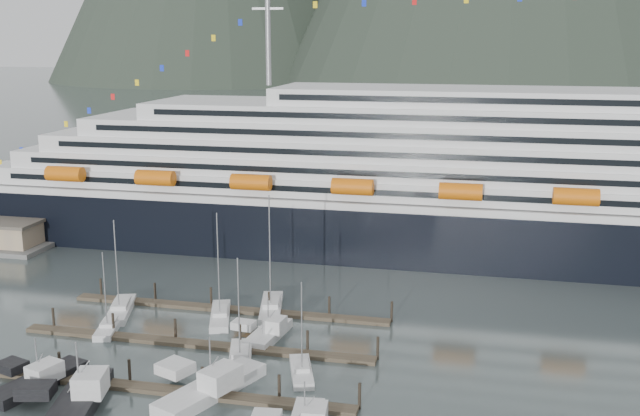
{
  "coord_description": "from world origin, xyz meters",
  "views": [
    {
      "loc": [
        31.45,
        -81.91,
        39.33
      ],
      "look_at": [
        7.51,
        22.0,
        14.79
      ],
      "focal_mm": 42.0,
      "sensor_mm": 36.0,
      "label": 1
    }
  ],
  "objects_px": {
    "sailboat_c": "(240,358)",
    "trawler_b": "(79,397)",
    "sailboat_b": "(121,310)",
    "trawler_c": "(210,386)",
    "sailboat_h": "(301,372)",
    "trawler_e": "(268,332)",
    "sailboat_d": "(220,316)",
    "sailboat_g": "(271,308)",
    "cruise_ship": "(481,189)",
    "sailboat_a": "(109,328)",
    "trawler_a": "(38,379)"
  },
  "relations": [
    {
      "from": "sailboat_b",
      "to": "trawler_c",
      "type": "bearing_deg",
      "value": -151.41
    },
    {
      "from": "trawler_a",
      "to": "trawler_b",
      "type": "distance_m",
      "value": 7.64
    },
    {
      "from": "trawler_c",
      "to": "sailboat_d",
      "type": "bearing_deg",
      "value": 39.72
    },
    {
      "from": "sailboat_b",
      "to": "sailboat_g",
      "type": "bearing_deg",
      "value": -92.95
    },
    {
      "from": "sailboat_c",
      "to": "trawler_a",
      "type": "xyz_separation_m",
      "value": [
        -20.44,
        -11.79,
        0.43
      ]
    },
    {
      "from": "trawler_c",
      "to": "trawler_e",
      "type": "bearing_deg",
      "value": 16.52
    },
    {
      "from": "sailboat_d",
      "to": "cruise_ship",
      "type": "bearing_deg",
      "value": -57.7
    },
    {
      "from": "sailboat_h",
      "to": "trawler_a",
      "type": "relative_size",
      "value": 0.99
    },
    {
      "from": "sailboat_c",
      "to": "trawler_b",
      "type": "relative_size",
      "value": 1.07
    },
    {
      "from": "sailboat_a",
      "to": "sailboat_d",
      "type": "bearing_deg",
      "value": -75.46
    },
    {
      "from": "trawler_e",
      "to": "sailboat_c",
      "type": "bearing_deg",
      "value": 177.63
    },
    {
      "from": "sailboat_c",
      "to": "sailboat_d",
      "type": "relative_size",
      "value": 0.87
    },
    {
      "from": "sailboat_c",
      "to": "trawler_e",
      "type": "relative_size",
      "value": 1.42
    },
    {
      "from": "sailboat_b",
      "to": "sailboat_c",
      "type": "bearing_deg",
      "value": -135.51
    },
    {
      "from": "cruise_ship",
      "to": "trawler_c",
      "type": "xyz_separation_m",
      "value": [
        -28.0,
        -64.27,
        -11.09
      ]
    },
    {
      "from": "trawler_a",
      "to": "trawler_e",
      "type": "distance_m",
      "value": 29.12
    },
    {
      "from": "trawler_b",
      "to": "trawler_e",
      "type": "distance_m",
      "value": 26.88
    },
    {
      "from": "sailboat_c",
      "to": "trawler_e",
      "type": "bearing_deg",
      "value": -25.5
    },
    {
      "from": "sailboat_h",
      "to": "trawler_b",
      "type": "height_order",
      "value": "sailboat_h"
    },
    {
      "from": "cruise_ship",
      "to": "sailboat_g",
      "type": "height_order",
      "value": "cruise_ship"
    },
    {
      "from": "sailboat_c",
      "to": "trawler_b",
      "type": "height_order",
      "value": "sailboat_c"
    },
    {
      "from": "sailboat_a",
      "to": "trawler_a",
      "type": "bearing_deg",
      "value": 166.52
    },
    {
      "from": "trawler_b",
      "to": "trawler_c",
      "type": "relative_size",
      "value": 0.86
    },
    {
      "from": "cruise_ship",
      "to": "sailboat_d",
      "type": "relative_size",
      "value": 12.91
    },
    {
      "from": "sailboat_h",
      "to": "trawler_c",
      "type": "height_order",
      "value": "sailboat_h"
    },
    {
      "from": "sailboat_a",
      "to": "trawler_b",
      "type": "relative_size",
      "value": 0.9
    },
    {
      "from": "sailboat_b",
      "to": "trawler_a",
      "type": "distance_m",
      "value": 23.63
    },
    {
      "from": "cruise_ship",
      "to": "trawler_e",
      "type": "relative_size",
      "value": 21.2
    },
    {
      "from": "cruise_ship",
      "to": "sailboat_h",
      "type": "relative_size",
      "value": 17.09
    },
    {
      "from": "cruise_ship",
      "to": "trawler_a",
      "type": "distance_m",
      "value": 83.1
    },
    {
      "from": "sailboat_a",
      "to": "trawler_b",
      "type": "distance_m",
      "value": 21.48
    },
    {
      "from": "sailboat_g",
      "to": "trawler_b",
      "type": "height_order",
      "value": "sailboat_g"
    },
    {
      "from": "trawler_a",
      "to": "sailboat_g",
      "type": "bearing_deg",
      "value": -16.19
    },
    {
      "from": "cruise_ship",
      "to": "trawler_c",
      "type": "distance_m",
      "value": 70.97
    },
    {
      "from": "sailboat_a",
      "to": "sailboat_h",
      "type": "distance_m",
      "value": 30.08
    },
    {
      "from": "trawler_b",
      "to": "trawler_c",
      "type": "distance_m",
      "value": 14.18
    },
    {
      "from": "sailboat_h",
      "to": "trawler_e",
      "type": "height_order",
      "value": "sailboat_h"
    },
    {
      "from": "sailboat_b",
      "to": "sailboat_h",
      "type": "bearing_deg",
      "value": -132.11
    },
    {
      "from": "trawler_a",
      "to": "trawler_c",
      "type": "height_order",
      "value": "trawler_c"
    },
    {
      "from": "sailboat_a",
      "to": "trawler_c",
      "type": "height_order",
      "value": "sailboat_a"
    },
    {
      "from": "sailboat_a",
      "to": "trawler_c",
      "type": "relative_size",
      "value": 0.77
    },
    {
      "from": "sailboat_c",
      "to": "sailboat_h",
      "type": "height_order",
      "value": "sailboat_c"
    },
    {
      "from": "trawler_a",
      "to": "trawler_c",
      "type": "relative_size",
      "value": 0.82
    },
    {
      "from": "sailboat_h",
      "to": "sailboat_c",
      "type": "bearing_deg",
      "value": 57.12
    },
    {
      "from": "sailboat_b",
      "to": "sailboat_c",
      "type": "distance_m",
      "value": 25.25
    },
    {
      "from": "sailboat_g",
      "to": "sailboat_b",
      "type": "bearing_deg",
      "value": 91.43
    },
    {
      "from": "trawler_a",
      "to": "trawler_c",
      "type": "distance_m",
      "value": 20.16
    },
    {
      "from": "trawler_b",
      "to": "sailboat_g",
      "type": "bearing_deg",
      "value": -34.3
    },
    {
      "from": "sailboat_b",
      "to": "trawler_b",
      "type": "height_order",
      "value": "sailboat_b"
    },
    {
      "from": "sailboat_g",
      "to": "sailboat_d",
      "type": "bearing_deg",
      "value": 113.08
    }
  ]
}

